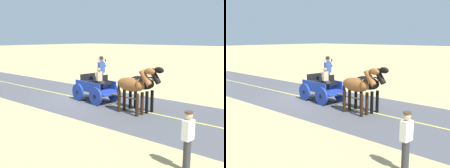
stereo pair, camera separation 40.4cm
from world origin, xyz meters
The scene contains 7 objects.
ground_plane centered at (0.00, 0.00, 0.00)m, with size 200.00×200.00×0.00m, color tan.
road_surface centered at (0.00, 0.00, 0.00)m, with size 5.87×160.00×0.01m, color #4C4C51.
road_centre_stripe centered at (0.00, 0.00, 0.01)m, with size 0.12×160.00×0.00m, color #DBCC4C.
horse_drawn_carriage centered at (-0.09, 0.89, 0.82)m, with size 1.69×4.52×2.50m.
horse_near_side centered at (-0.09, 3.94, 1.32)m, with size 0.80×2.15×2.21m.
horse_off_side centered at (0.64, 3.86, 1.32)m, with size 0.67×2.14×2.21m.
pedestrian_walking centered at (4.12, 8.15, 0.89)m, with size 0.34×0.24×1.65m.
Camera 2 is at (10.16, 11.22, 3.51)m, focal length 42.84 mm.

